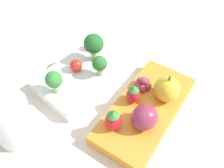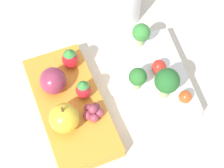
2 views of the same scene
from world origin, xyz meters
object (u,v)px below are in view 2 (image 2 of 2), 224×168
cherry_tomato_1 (159,67)px  grape_cluster (93,112)px  bento_box_fruit (71,106)px  strawberry_0 (83,89)px  cherry_tomato_0 (185,97)px  apple (64,118)px  drinking_cup (123,0)px  strawberry_1 (70,59)px  bento_box_savoury (152,78)px  broccoli_floret_1 (141,33)px  broccoli_floret_2 (138,77)px  plum (53,81)px  broccoli_floret_0 (167,82)px

cherry_tomato_1 → grape_cluster: 0.14m
bento_box_fruit → strawberry_0: (-0.01, 0.03, 0.03)m
cherry_tomato_0 → apple: 0.20m
grape_cluster → drinking_cup: bearing=155.5°
strawberry_1 → drinking_cup: size_ratio=0.50×
cherry_tomato_1 → strawberry_1: strawberry_1 is taller
bento_box_savoury → bento_box_fruit: (0.03, -0.15, -0.00)m
apple → grape_cluster: size_ratio=1.63×
bento_box_fruit → drinking_cup: bearing=144.8°
apple → cherry_tomato_1: bearing=111.5°
broccoli_floret_1 → strawberry_0: bearing=-54.8°
apple → drinking_cup: 0.27m
broccoli_floret_2 → plum: broccoli_floret_2 is taller
bento_box_savoury → grape_cluster: size_ratio=5.39×
strawberry_0 → plum: bearing=-118.9°
broccoli_floret_2 → strawberry_0: broccoli_floret_2 is taller
broccoli_floret_0 → plum: broccoli_floret_0 is taller
bento_box_savoury → broccoli_floret_2: bearing=-57.7°
broccoli_floret_2 → strawberry_1: bearing=-124.2°
plum → broccoli_floret_2: bearing=77.7°
broccoli_floret_0 → drinking_cup: 0.21m
broccoli_floret_0 → grape_cluster: 0.13m
strawberry_1 → grape_cluster: (0.10, 0.02, -0.01)m
broccoli_floret_2 → cherry_tomato_0: bearing=59.1°
bento_box_fruit → grape_cluster: 0.05m
bento_box_savoury → grape_cluster: 0.13m
cherry_tomato_1 → grape_cluster: cherry_tomato_1 is taller
strawberry_0 → drinking_cup: 0.21m
broccoli_floret_2 → cherry_tomato_1: size_ratio=1.83×
bento_box_fruit → strawberry_0: strawberry_0 is taller
bento_box_fruit → broccoli_floret_1: (-0.09, 0.14, 0.05)m
bento_box_fruit → grape_cluster: size_ratio=6.93×
strawberry_1 → grape_cluster: bearing=10.8°
broccoli_floret_1 → strawberry_1: size_ratio=1.13×
apple → broccoli_floret_2: bearing=109.1°
grape_cluster → broccoli_floret_0: bearing=95.0°
bento_box_savoury → broccoli_floret_1: (-0.07, -0.00, 0.04)m
broccoli_floret_2 → broccoli_floret_1: bearing=162.0°
cherry_tomato_1 → broccoli_floret_0: bearing=-4.2°
strawberry_0 → drinking_cup: (-0.18, 0.11, 0.00)m
broccoli_floret_0 → cherry_tomato_0: bearing=58.8°
bento_box_savoury → apple: size_ratio=3.30×
cherry_tomato_1 → strawberry_0: bearing=-81.7°
apple → plum: bearing=-173.8°
plum → apple: bearing=6.2°
plum → broccoli_floret_1: bearing=109.4°
broccoli_floret_0 → strawberry_1: (-0.09, -0.14, -0.02)m
bento_box_savoury → cherry_tomato_0: cherry_tomato_0 is taller
broccoli_floret_1 → cherry_tomato_1: broccoli_floret_1 is taller
bento_box_fruit → drinking_cup: drinking_cup is taller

